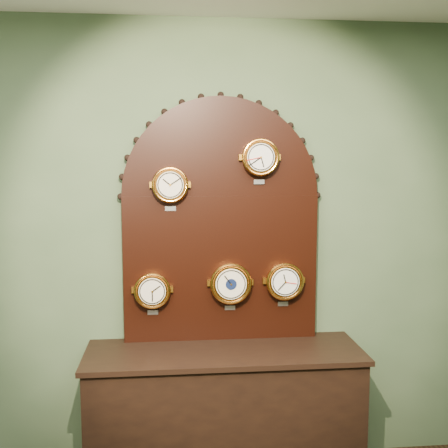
{
  "coord_description": "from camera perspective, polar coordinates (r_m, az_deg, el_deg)",
  "views": [
    {
      "loc": [
        -0.31,
        -0.85,
        1.95
      ],
      "look_at": [
        0.0,
        2.25,
        1.58
      ],
      "focal_mm": 43.47,
      "sensor_mm": 36.0,
      "label": 1
    }
  ],
  "objects": [
    {
      "name": "roman_clock",
      "position": [
        3.24,
        -5.68,
        4.12
      ],
      "size": [
        0.21,
        0.08,
        0.27
      ],
      "color": "orange",
      "rests_on": "display_board"
    },
    {
      "name": "display_board",
      "position": [
        3.33,
        -0.35,
        1.19
      ],
      "size": [
        1.26,
        0.06,
        1.53
      ],
      "color": "black",
      "rests_on": "shop_counter"
    },
    {
      "name": "barometer",
      "position": [
        3.34,
        0.7,
        -6.24
      ],
      "size": [
        0.26,
        0.08,
        0.31
      ],
      "color": "orange",
      "rests_on": "display_board"
    },
    {
      "name": "tide_clock",
      "position": [
        3.39,
        6.37,
        -5.98
      ],
      "size": [
        0.24,
        0.08,
        0.29
      ],
      "color": "orange",
      "rests_on": "display_board"
    },
    {
      "name": "hygrometer",
      "position": [
        3.33,
        -7.55,
        -6.92
      ],
      "size": [
        0.22,
        0.08,
        0.27
      ],
      "color": "orange",
      "rests_on": "display_board"
    },
    {
      "name": "wall_back",
      "position": [
        3.41,
        -0.42,
        -2.51
      ],
      "size": [
        4.0,
        0.0,
        4.0
      ],
      "primitive_type": "plane",
      "rotation": [
        1.57,
        0.0,
        0.0
      ],
      "color": "#485E40",
      "rests_on": "ground"
    },
    {
      "name": "shop_counter",
      "position": [
        3.46,
        0.04,
        -19.82
      ],
      "size": [
        1.6,
        0.5,
        0.8
      ],
      "primitive_type": "cube",
      "color": "black",
      "rests_on": "ground_plane"
    },
    {
      "name": "arabic_clock",
      "position": [
        3.28,
        3.82,
        7.01
      ],
      "size": [
        0.22,
        0.08,
        0.27
      ],
      "color": "orange",
      "rests_on": "display_board"
    }
  ]
}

